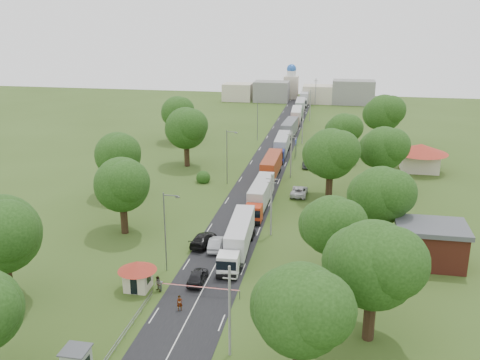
% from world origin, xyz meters
% --- Properties ---
extents(ground, '(260.00, 260.00, 0.00)m').
position_xyz_m(ground, '(0.00, 0.00, 0.00)').
color(ground, '#334A18').
rests_on(ground, ground).
extents(road, '(8.00, 200.00, 0.04)m').
position_xyz_m(road, '(0.00, 20.00, 0.00)').
color(road, black).
rests_on(road, ground).
extents(boom_barrier, '(9.22, 0.35, 1.18)m').
position_xyz_m(boom_barrier, '(-1.36, -25.00, 0.89)').
color(boom_barrier, slate).
rests_on(boom_barrier, ground).
extents(guard_booth, '(4.40, 4.40, 3.45)m').
position_xyz_m(guard_booth, '(-7.20, -25.00, 2.16)').
color(guard_booth, beige).
rests_on(guard_booth, ground).
extents(guard_rail, '(0.10, 17.00, 1.70)m').
position_xyz_m(guard_rail, '(-5.00, -35.00, 0.00)').
color(guard_rail, slate).
rests_on(guard_rail, ground).
extents(info_sign, '(0.12, 3.10, 4.10)m').
position_xyz_m(info_sign, '(5.20, 35.00, 3.00)').
color(info_sign, slate).
rests_on(info_sign, ground).
extents(pole_0, '(1.60, 0.24, 9.00)m').
position_xyz_m(pole_0, '(5.50, -35.00, 4.68)').
color(pole_0, gray).
rests_on(pole_0, ground).
extents(pole_1, '(1.60, 0.24, 9.00)m').
position_xyz_m(pole_1, '(5.50, -7.00, 4.68)').
color(pole_1, gray).
rests_on(pole_1, ground).
extents(pole_2, '(1.60, 0.24, 9.00)m').
position_xyz_m(pole_2, '(5.50, 21.00, 4.68)').
color(pole_2, gray).
rests_on(pole_2, ground).
extents(pole_3, '(1.60, 0.24, 9.00)m').
position_xyz_m(pole_3, '(5.50, 49.00, 4.68)').
color(pole_3, gray).
rests_on(pole_3, ground).
extents(pole_4, '(1.60, 0.24, 9.00)m').
position_xyz_m(pole_4, '(5.50, 77.00, 4.68)').
color(pole_4, gray).
rests_on(pole_4, ground).
extents(pole_5, '(1.60, 0.24, 9.00)m').
position_xyz_m(pole_5, '(5.50, 105.00, 4.68)').
color(pole_5, gray).
rests_on(pole_5, ground).
extents(lamp_0, '(2.03, 0.22, 10.00)m').
position_xyz_m(lamp_0, '(-5.35, -20.00, 5.55)').
color(lamp_0, slate).
rests_on(lamp_0, ground).
extents(lamp_1, '(2.03, 0.22, 10.00)m').
position_xyz_m(lamp_1, '(-5.35, 15.00, 5.55)').
color(lamp_1, slate).
rests_on(lamp_1, ground).
extents(lamp_2, '(2.03, 0.22, 10.00)m').
position_xyz_m(lamp_2, '(-5.35, 50.00, 5.55)').
color(lamp_2, slate).
rests_on(lamp_2, ground).
extents(tree_0, '(8.80, 8.80, 11.07)m').
position_xyz_m(tree_0, '(11.99, -37.84, 7.22)').
color(tree_0, '#382616').
rests_on(tree_0, ground).
extents(tree_1, '(9.60, 9.60, 12.05)m').
position_xyz_m(tree_1, '(17.99, -29.83, 7.85)').
color(tree_1, '#382616').
rests_on(tree_1, ground).
extents(tree_2, '(8.00, 8.00, 10.10)m').
position_xyz_m(tree_2, '(13.99, -17.86, 6.60)').
color(tree_2, '#382616').
rests_on(tree_2, ground).
extents(tree_3, '(8.80, 8.80, 11.07)m').
position_xyz_m(tree_3, '(19.99, -7.84, 7.22)').
color(tree_3, '#382616').
rests_on(tree_3, ground).
extents(tree_4, '(9.60, 9.60, 12.05)m').
position_xyz_m(tree_4, '(12.99, 10.17, 7.85)').
color(tree_4, '#382616').
rests_on(tree_4, ground).
extents(tree_5, '(8.80, 8.80, 11.07)m').
position_xyz_m(tree_5, '(21.99, 18.16, 7.22)').
color(tree_5, '#382616').
rests_on(tree_5, ground).
extents(tree_6, '(8.00, 8.00, 10.10)m').
position_xyz_m(tree_6, '(14.99, 35.14, 6.60)').
color(tree_6, '#382616').
rests_on(tree_6, ground).
extents(tree_7, '(9.60, 9.60, 12.05)m').
position_xyz_m(tree_7, '(23.99, 50.17, 7.85)').
color(tree_7, '#382616').
rests_on(tree_7, ground).
extents(tree_9, '(9.60, 9.60, 12.05)m').
position_xyz_m(tree_9, '(-20.01, -29.83, 7.85)').
color(tree_9, '#382616').
rests_on(tree_9, ground).
extents(tree_10, '(8.80, 8.80, 11.07)m').
position_xyz_m(tree_10, '(-15.01, -9.84, 7.22)').
color(tree_10, '#382616').
rests_on(tree_10, ground).
extents(tree_11, '(8.80, 8.80, 11.07)m').
position_xyz_m(tree_11, '(-22.01, 5.16, 7.22)').
color(tree_11, '#382616').
rests_on(tree_11, ground).
extents(tree_12, '(9.60, 9.60, 12.05)m').
position_xyz_m(tree_12, '(-16.01, 25.17, 7.85)').
color(tree_12, '#382616').
rests_on(tree_12, ground).
extents(tree_13, '(8.80, 8.80, 11.07)m').
position_xyz_m(tree_13, '(-24.01, 45.16, 7.22)').
color(tree_13, '#382616').
rests_on(tree_13, ground).
extents(house_brick, '(8.60, 6.60, 5.20)m').
position_xyz_m(house_brick, '(26.00, -12.00, 2.65)').
color(house_brick, maroon).
rests_on(house_brick, ground).
extents(house_cream, '(10.08, 10.08, 5.80)m').
position_xyz_m(house_cream, '(30.00, 30.00, 3.64)').
color(house_cream, beige).
rests_on(house_cream, ground).
extents(distant_town, '(52.00, 8.00, 8.00)m').
position_xyz_m(distant_town, '(0.68, 110.00, 3.49)').
color(distant_town, gray).
rests_on(distant_town, ground).
extents(church, '(5.00, 5.00, 12.30)m').
position_xyz_m(church, '(-4.00, 118.00, 5.39)').
color(church, beige).
rests_on(church, ground).
extents(truck_0, '(3.27, 15.02, 4.15)m').
position_xyz_m(truck_0, '(2.18, -13.64, 2.20)').
color(truck_0, white).
rests_on(truck_0, ground).
extents(truck_1, '(2.71, 14.79, 4.10)m').
position_xyz_m(truck_1, '(2.38, 3.33, 2.17)').
color(truck_1, red).
rests_on(truck_1, ground).
extents(truck_2, '(2.71, 15.33, 4.25)m').
position_xyz_m(truck_2, '(1.97, 18.90, 2.26)').
color(truck_2, '#C17C16').
rests_on(truck_2, ground).
extents(truck_3, '(2.88, 15.16, 4.20)m').
position_xyz_m(truck_3, '(1.97, 36.76, 2.23)').
color(truck_3, navy).
rests_on(truck_3, ground).
extents(truck_4, '(3.29, 15.56, 4.30)m').
position_xyz_m(truck_4, '(1.93, 53.42, 2.28)').
color(truck_4, '#B2B2B2').
rests_on(truck_4, ground).
extents(truck_5, '(3.16, 15.22, 4.21)m').
position_xyz_m(truck_5, '(2.01, 71.69, 2.23)').
color(truck_5, '#A82C19').
rests_on(truck_5, ground).
extents(truck_6, '(3.03, 15.12, 4.18)m').
position_xyz_m(truck_6, '(1.78, 87.92, 2.22)').
color(truck_6, '#27683B').
rests_on(truck_6, ground).
extents(truck_7, '(2.72, 15.67, 4.35)m').
position_xyz_m(truck_7, '(1.91, 105.39, 2.31)').
color(truck_7, silver).
rests_on(truck_7, ground).
extents(truck_8, '(3.10, 13.91, 3.84)m').
position_xyz_m(truck_8, '(1.76, 121.15, 2.04)').
color(truck_8, brown).
rests_on(truck_8, ground).
extents(car_lane_front, '(2.00, 4.64, 1.56)m').
position_xyz_m(car_lane_front, '(-1.00, -22.27, 0.78)').
color(car_lane_front, black).
rests_on(car_lane_front, ground).
extents(car_lane_mid, '(2.09, 4.91, 1.58)m').
position_xyz_m(car_lane_mid, '(-1.00, -13.00, 0.79)').
color(car_lane_mid, '#989AA0').
rests_on(car_lane_mid, ground).
extents(car_lane_rear, '(2.99, 5.88, 1.64)m').
position_xyz_m(car_lane_rear, '(-3.00, -12.00, 0.82)').
color(car_lane_rear, black).
rests_on(car_lane_rear, ground).
extents(car_verge_near, '(2.78, 5.76, 1.58)m').
position_xyz_m(car_verge_near, '(8.00, 10.85, 0.79)').
color(car_verge_near, silver).
rests_on(car_verge_near, ground).
extents(car_verge_far, '(2.08, 4.46, 1.48)m').
position_xyz_m(car_verge_far, '(8.00, 28.46, 0.74)').
color(car_verge_far, '#5A5D62').
rests_on(car_verge_far, ground).
extents(pedestrian_near, '(0.72, 0.61, 1.70)m').
position_xyz_m(pedestrian_near, '(-1.25, -28.50, 0.85)').
color(pedestrian_near, gray).
rests_on(pedestrian_near, ground).
extents(pedestrian_booth, '(1.12, 1.09, 1.81)m').
position_xyz_m(pedestrian_booth, '(-4.80, -25.13, 0.91)').
color(pedestrian_booth, gray).
rests_on(pedestrian_booth, ground).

